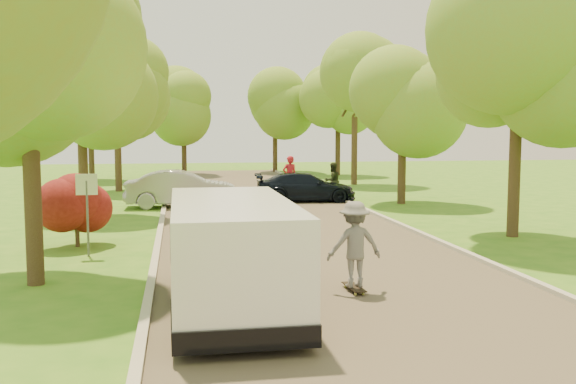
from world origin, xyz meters
TOP-DOWN VIEW (x-y plane):
  - ground at (0.00, 0.00)m, footprint 100.00×100.00m
  - road at (0.00, 8.00)m, footprint 8.00×60.00m
  - curb_left at (-4.05, 8.00)m, footprint 0.18×60.00m
  - curb_right at (4.05, 8.00)m, footprint 0.18×60.00m
  - street_sign at (-5.80, 4.00)m, footprint 0.55×0.06m
  - red_shrub at (-6.30, 5.50)m, footprint 1.70×1.70m
  - tree_l_mida at (-6.30, 1.00)m, footprint 4.71×4.60m
  - tree_l_midb at (-6.81, 12.00)m, footprint 4.30×4.20m
  - tree_l_far at (-6.39, 22.00)m, footprint 4.92×4.80m
  - tree_r_mida at (7.02, 5.00)m, footprint 5.13×5.00m
  - tree_r_midb at (6.60, 14.00)m, footprint 4.51×4.40m
  - tree_r_far at (7.23, 24.00)m, footprint 5.33×5.20m
  - tree_bg_a at (-8.78, 30.00)m, footprint 5.12×5.00m
  - tree_bg_b at (8.22, 32.00)m, footprint 5.12×5.00m
  - tree_bg_c at (-2.79, 34.00)m, footprint 4.92×4.80m
  - tree_bg_d at (4.22, 36.00)m, footprint 5.12×5.00m
  - minivan at (-2.50, -1.64)m, footprint 2.18×5.50m
  - silver_sedan at (-3.30, 14.35)m, footprint 4.82×1.77m
  - dark_sedan at (2.30, 15.48)m, footprint 4.72×2.18m
  - longboard at (0.09, -0.77)m, footprint 0.31×0.92m
  - skateboarder at (0.09, -0.77)m, footprint 1.18×0.72m
  - person_striped at (2.00, 17.92)m, footprint 0.82×0.62m
  - person_olive at (3.80, 16.34)m, footprint 1.02×0.90m

SIDE VIEW (x-z plane):
  - ground at x=0.00m, z-range 0.00..0.00m
  - road at x=0.00m, z-range 0.00..0.01m
  - curb_left at x=-4.05m, z-range 0.00..0.12m
  - curb_right at x=4.05m, z-range 0.00..0.12m
  - longboard at x=0.09m, z-range 0.05..0.15m
  - dark_sedan at x=2.30m, z-range 0.00..1.34m
  - silver_sedan at x=-3.30m, z-range 0.00..1.58m
  - person_olive at x=3.80m, z-range 0.00..1.75m
  - skateboarder at x=0.09m, z-range 0.12..1.88m
  - person_striped at x=2.00m, z-range 0.00..2.01m
  - minivan at x=-2.50m, z-range 0.06..2.10m
  - red_shrub at x=-6.30m, z-range 0.12..2.07m
  - street_sign at x=-5.80m, z-range 0.48..2.65m
  - tree_l_midb at x=-6.81m, z-range 1.28..7.89m
  - tree_r_midb at x=6.60m, z-range 1.38..8.38m
  - tree_bg_c at x=-2.79m, z-range 1.35..8.69m
  - tree_l_mida at x=-6.30m, z-range 1.48..8.87m
  - tree_bg_a at x=-8.78m, z-range 1.45..9.18m
  - tree_bg_d at x=4.22m, z-range 1.45..9.18m
  - tree_l_far at x=-6.39m, z-range 1.57..9.36m
  - tree_r_mida at x=7.02m, z-range 1.56..9.51m
  - tree_bg_b at x=8.22m, z-range 1.56..9.51m
  - tree_r_far at x=7.23m, z-range 1.66..10.00m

